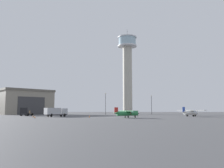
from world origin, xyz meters
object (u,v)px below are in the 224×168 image
(light_post_west, at_px, (105,102))
(light_post_east, at_px, (151,103))
(truck_flatbed_black, at_px, (26,112))
(traffic_cone_near_right, at_px, (89,116))
(control_tower, at_px, (127,66))
(traffic_cone_near_left, at_px, (33,116))
(traffic_cone_mid_apron, at_px, (35,117))
(truck_box_silver, at_px, (56,112))
(airplane_white, at_px, (190,112))
(airplane_green, at_px, (127,113))

(light_post_west, bearing_deg, light_post_east, 10.45)
(truck_flatbed_black, height_order, traffic_cone_near_right, truck_flatbed_black)
(truck_flatbed_black, height_order, light_post_west, light_post_west)
(control_tower, xyz_separation_m, traffic_cone_near_left, (-28.82, -53.59, -23.98))
(traffic_cone_near_right, distance_m, traffic_cone_mid_apron, 13.96)
(truck_flatbed_black, distance_m, traffic_cone_near_right, 30.23)
(truck_box_silver, relative_size, traffic_cone_near_left, 9.58)
(truck_box_silver, height_order, truck_flatbed_black, truck_flatbed_black)
(light_post_east, bearing_deg, truck_box_silver, -131.42)
(airplane_white, height_order, airplane_green, airplane_white)
(truck_flatbed_black, bearing_deg, control_tower, 134.61)
(airplane_green, relative_size, traffic_cone_near_right, 12.99)
(control_tower, distance_m, light_post_west, 25.46)
(airplane_white, distance_m, traffic_cone_near_right, 31.97)
(airplane_green, height_order, traffic_cone_near_right, airplane_green)
(truck_box_silver, height_order, traffic_cone_near_left, truck_box_silver)
(airplane_green, relative_size, light_post_west, 0.93)
(truck_flatbed_black, distance_m, light_post_east, 55.04)
(airplane_white, bearing_deg, light_post_west, 94.01)
(truck_flatbed_black, relative_size, traffic_cone_near_left, 9.42)
(light_post_west, bearing_deg, traffic_cone_near_right, -93.18)
(airplane_white, relative_size, truck_flatbed_black, 1.37)
(control_tower, xyz_separation_m, light_post_east, (10.44, -9.91, -19.11))
(traffic_cone_mid_apron, bearing_deg, truck_flatbed_black, 115.84)
(control_tower, bearing_deg, traffic_cone_near_left, -118.27)
(airplane_white, relative_size, traffic_cone_near_left, 12.89)
(airplane_white, xyz_separation_m, traffic_cone_near_right, (-30.16, -10.56, -1.03))
(control_tower, distance_m, traffic_cone_mid_apron, 69.83)
(traffic_cone_near_right, bearing_deg, airplane_green, -15.41)
(light_post_east, bearing_deg, traffic_cone_near_left, -131.95)
(light_post_east, height_order, traffic_cone_near_right, light_post_east)
(light_post_west, xyz_separation_m, traffic_cone_near_left, (-18.34, -39.82, -5.30))
(traffic_cone_mid_apron, bearing_deg, control_tower, 66.61)
(truck_flatbed_black, bearing_deg, traffic_cone_near_left, 26.13)
(airplane_green, bearing_deg, traffic_cone_near_left, 149.03)
(light_post_west, height_order, light_post_east, light_post_west)
(airplane_green, distance_m, traffic_cone_near_right, 10.36)
(airplane_white, bearing_deg, traffic_cone_mid_apron, 161.55)
(airplane_white, distance_m, truck_box_silver, 41.24)
(airplane_white, bearing_deg, traffic_cone_near_right, 161.74)
(traffic_cone_mid_apron, bearing_deg, airplane_green, 4.25)
(traffic_cone_near_right, bearing_deg, truck_flatbed_black, 143.11)
(airplane_white, distance_m, traffic_cone_near_left, 46.95)
(truck_box_silver, distance_m, traffic_cone_near_right, 13.07)
(airplane_white, distance_m, airplane_green, 24.19)
(light_post_east, distance_m, traffic_cone_near_left, 58.94)
(traffic_cone_near_right, height_order, traffic_cone_mid_apron, traffic_cone_near_right)
(airplane_white, height_order, traffic_cone_near_right, airplane_white)
(light_post_west, bearing_deg, truck_box_silver, -110.82)
(traffic_cone_near_left, distance_m, traffic_cone_mid_apron, 7.16)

